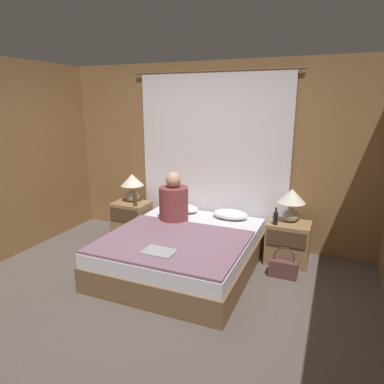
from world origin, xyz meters
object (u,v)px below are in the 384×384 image
Objects in this scene: lamp_left at (132,184)px; pillow_left at (182,208)px; person_left_in_bed at (174,201)px; bed at (183,251)px; lamp_right at (292,201)px; nightstand_left at (132,219)px; handbag_on_floor at (283,267)px; beer_bottle_on_left_stand at (135,200)px; nightstand_right at (288,243)px; laptop_on_bed at (159,252)px; beer_bottle_on_right_stand at (276,218)px; pillow_right at (230,214)px.

lamp_left reaches higher than pillow_left.
person_left_in_bed reaches higher than pillow_left.
bed is 4.55× the size of lamp_right.
bed is 3.63× the size of nightstand_left.
pillow_left is 1.33× the size of handbag_on_floor.
lamp_left is 1.89× the size of beer_bottle_on_left_stand.
nightstand_left and nightstand_right have the same top height.
nightstand_left is 2.34m from handbag_on_floor.
bed is 5.27× the size of handbag_on_floor.
nightstand_left reaches higher than bed.
pillow_left is at bearing 2.82° from lamp_left.
pillow_left is 1.64m from handbag_on_floor.
bed is at bearing -147.69° from lamp_right.
nightstand_left is 1.74m from laptop_on_bed.
beer_bottle_on_left_stand is at bearing -37.78° from nightstand_left.
beer_bottle_on_right_stand is at bearing 28.68° from bed.
person_left_in_bed reaches higher than beer_bottle_on_left_stand.
bed is at bearing -30.03° from nightstand_left.
lamp_right is 2.15m from beer_bottle_on_left_stand.
pillow_left is at bearing 180.00° from pillow_right.
nightstand_left is 0.99m from person_left_in_bed.
person_left_in_bed is 1.58m from handbag_on_floor.
nightstand_left is 1.26× the size of lamp_left.
lamp_right is at bearing 49.90° from laptop_on_bed.
beer_bottle_on_left_stand is 1.98m from beer_bottle_on_right_stand.
beer_bottle_on_left_stand is at bearing 130.86° from laptop_on_bed.
pillow_right is (-0.78, 0.10, 0.24)m from nightstand_right.
nightstand_left is at bearing 132.13° from laptop_on_bed.
pillow_left is at bearing 19.18° from beer_bottle_on_left_stand.
pillow_left is 0.72m from pillow_right.
nightstand_left is at bearing -172.67° from pillow_left.
nightstand_right is 1.72m from laptop_on_bed.
handbag_on_floor is (1.46, -0.12, -0.60)m from person_left_in_bed.
nightstand_left is 0.80× the size of person_left_in_bed.
lamp_right is 1.16× the size of handbag_on_floor.
beer_bottle_on_right_stand is at bearing -3.18° from nightstand_left.
pillow_left reaches higher than nightstand_right.
handbag_on_floor is at bearing -7.25° from beer_bottle_on_left_stand.
person_left_in_bed is 3.08× the size of beer_bottle_on_right_stand.
pillow_right is (1.50, 0.10, 0.24)m from nightstand_left.
nightstand_right is at bearing -90.00° from lamp_right.
nightstand_right is (2.29, 0.00, 0.00)m from nightstand_left.
beer_bottle_on_left_stand is (-2.13, -0.18, -0.18)m from lamp_right.
pillow_left is (-0.36, 0.76, 0.28)m from bed.
lamp_right is at bearing 91.80° from handbag_on_floor.
nightstand_right is at bearing -3.83° from pillow_left.
nightstand_right is 0.83m from pillow_right.
laptop_on_bed is at bearing -130.10° from lamp_right.
nightstand_left is 0.54m from lamp_left.
laptop_on_bed is at bearing -47.87° from nightstand_left.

